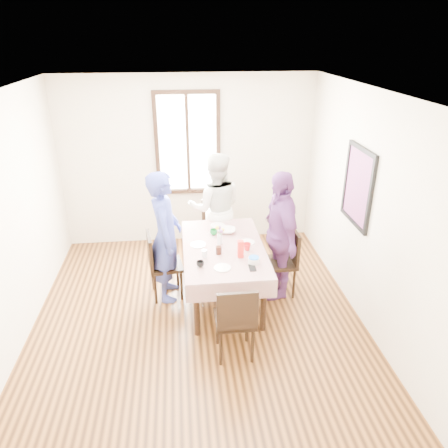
{
  "coord_description": "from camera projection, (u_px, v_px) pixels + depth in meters",
  "views": [
    {
      "loc": [
        -0.15,
        -4.29,
        3.25
      ],
      "look_at": [
        0.36,
        0.37,
        1.1
      ],
      "focal_mm": 33.84,
      "sensor_mm": 36.0,
      "label": 1
    }
  ],
  "objects": [
    {
      "name": "ground",
      "position": [
        198.0,
        318.0,
        5.24
      ],
      "size": [
        4.5,
        4.5,
        0.0
      ],
      "primitive_type": "plane",
      "color": "#321B0C",
      "rests_on": "ground"
    },
    {
      "name": "back_wall",
      "position": [
        188.0,
        162.0,
        6.71
      ],
      "size": [
        4.0,
        0.0,
        4.0
      ],
      "primitive_type": "plane",
      "rotation": [
        1.57,
        0.0,
        0.0
      ],
      "color": "beige",
      "rests_on": "ground"
    },
    {
      "name": "right_wall",
      "position": [
        368.0,
        211.0,
        4.88
      ],
      "size": [
        0.0,
        4.5,
        4.5
      ],
      "primitive_type": "plane",
      "rotation": [
        1.57,
        0.0,
        -1.57
      ],
      "color": "beige",
      "rests_on": "ground"
    },
    {
      "name": "window_frame",
      "position": [
        188.0,
        144.0,
        6.57
      ],
      "size": [
        1.02,
        0.06,
        1.62
      ],
      "primitive_type": "cube",
      "color": "black",
      "rests_on": "back_wall"
    },
    {
      "name": "window_pane",
      "position": [
        188.0,
        143.0,
        6.58
      ],
      "size": [
        0.9,
        0.02,
        1.5
      ],
      "primitive_type": "cube",
      "color": "white",
      "rests_on": "back_wall"
    },
    {
      "name": "art_poster",
      "position": [
        358.0,
        186.0,
        5.07
      ],
      "size": [
        0.04,
        0.76,
        0.96
      ],
      "primitive_type": "cube",
      "color": "red",
      "rests_on": "right_wall"
    },
    {
      "name": "dining_table",
      "position": [
        224.0,
        273.0,
        5.51
      ],
      "size": [
        0.9,
        1.57,
        0.75
      ],
      "primitive_type": "cube",
      "color": "black",
      "rests_on": "ground"
    },
    {
      "name": "tablecloth",
      "position": [
        224.0,
        247.0,
        5.35
      ],
      "size": [
        1.02,
        1.69,
        0.01
      ],
      "primitive_type": "cube",
      "color": "#530506",
      "rests_on": "dining_table"
    },
    {
      "name": "chair_left",
      "position": [
        166.0,
        265.0,
        5.53
      ],
      "size": [
        0.47,
        0.47,
        0.91
      ],
      "primitive_type": "cube",
      "rotation": [
        0.0,
        0.0,
        -1.43
      ],
      "color": "black",
      "rests_on": "ground"
    },
    {
      "name": "chair_right",
      "position": [
        279.0,
        262.0,
        5.59
      ],
      "size": [
        0.43,
        0.43,
        0.91
      ],
      "primitive_type": "cube",
      "rotation": [
        0.0,
        0.0,
        1.58
      ],
      "color": "black",
      "rests_on": "ground"
    },
    {
      "name": "chair_far",
      "position": [
        216.0,
        232.0,
        6.45
      ],
      "size": [
        0.44,
        0.44,
        0.91
      ],
      "primitive_type": "cube",
      "rotation": [
        0.0,
        0.0,
        3.08
      ],
      "color": "black",
      "rests_on": "ground"
    },
    {
      "name": "chair_near",
      "position": [
        235.0,
        319.0,
        4.5
      ],
      "size": [
        0.42,
        0.42,
        0.91
      ],
      "primitive_type": "cube",
      "rotation": [
        0.0,
        0.0,
        0.01
      ],
      "color": "black",
      "rests_on": "ground"
    },
    {
      "name": "person_left",
      "position": [
        166.0,
        237.0,
        5.36
      ],
      "size": [
        0.43,
        0.64,
        1.74
      ],
      "primitive_type": "imported",
      "rotation": [
        0.0,
        0.0,
        1.55
      ],
      "color": "#343E93",
      "rests_on": "ground"
    },
    {
      "name": "person_far",
      "position": [
        216.0,
        209.0,
        6.26
      ],
      "size": [
        0.86,
        0.69,
        1.69
      ],
      "primitive_type": "imported",
      "rotation": [
        0.0,
        0.0,
        3.09
      ],
      "color": "silver",
      "rests_on": "ground"
    },
    {
      "name": "person_right",
      "position": [
        279.0,
        235.0,
        5.42
      ],
      "size": [
        0.5,
        1.04,
        1.72
      ],
      "primitive_type": "imported",
      "rotation": [
        0.0,
        0.0,
        -1.49
      ],
      "color": "#663473",
      "rests_on": "ground"
    },
    {
      "name": "mug_black",
      "position": [
        200.0,
        264.0,
        4.88
      ],
      "size": [
        0.12,
        0.12,
        0.07
      ],
      "primitive_type": "imported",
      "rotation": [
        0.0,
        0.0,
        0.34
      ],
      "color": "black",
      "rests_on": "tablecloth"
    },
    {
      "name": "mug_flag",
      "position": [
        247.0,
        247.0,
        5.24
      ],
      "size": [
        0.14,
        0.14,
        0.09
      ],
      "primitive_type": "imported",
      "rotation": [
        0.0,
        0.0,
        0.87
      ],
      "color": "red",
      "rests_on": "tablecloth"
    },
    {
      "name": "mug_green",
      "position": [
        214.0,
        232.0,
        5.64
      ],
      "size": [
        0.11,
        0.11,
        0.08
      ],
      "primitive_type": "imported",
      "rotation": [
        0.0,
        0.0,
        0.08
      ],
      "color": "#0C7226",
      "rests_on": "tablecloth"
    },
    {
      "name": "serving_bowl",
      "position": [
        227.0,
        231.0,
        5.71
      ],
      "size": [
        0.27,
        0.27,
        0.06
      ],
      "primitive_type": "imported",
      "rotation": [
        0.0,
        0.0,
        -0.19
      ],
      "color": "white",
      "rests_on": "tablecloth"
    },
    {
      "name": "juice_carton",
      "position": [
        241.0,
        249.0,
        5.06
      ],
      "size": [
        0.07,
        0.07,
        0.22
      ],
      "primitive_type": "cube",
      "color": "red",
      "rests_on": "tablecloth"
    },
    {
      "name": "butter_tub",
      "position": [
        254.0,
        260.0,
        4.95
      ],
      "size": [
        0.14,
        0.14,
        0.07
      ],
      "primitive_type": "cylinder",
      "color": "white",
      "rests_on": "tablecloth"
    },
    {
      "name": "jam_jar",
      "position": [
        219.0,
        250.0,
        5.15
      ],
      "size": [
        0.07,
        0.07,
        0.1
      ],
      "primitive_type": "cylinder",
      "color": "black",
      "rests_on": "tablecloth"
    },
    {
      "name": "drinking_glass",
      "position": [
        204.0,
        254.0,
        5.08
      ],
      "size": [
        0.06,
        0.06,
        0.09
      ],
      "primitive_type": "cylinder",
      "color": "silver",
      "rests_on": "tablecloth"
    },
    {
      "name": "smartphone",
      "position": [
        252.0,
        268.0,
        4.86
      ],
      "size": [
        0.08,
        0.15,
        0.01
      ],
      "primitive_type": "cube",
      "color": "black",
      "rests_on": "tablecloth"
    },
    {
      "name": "flower_vase",
      "position": [
        220.0,
        239.0,
        5.39
      ],
      "size": [
        0.07,
        0.07,
        0.13
      ],
      "primitive_type": "cylinder",
      "color": "silver",
      "rests_on": "tablecloth"
    },
    {
      "name": "plate_left",
      "position": [
        198.0,
        245.0,
        5.38
      ],
      "size": [
        0.2,
        0.2,
        0.01
      ],
      "primitive_type": "cylinder",
      "color": "white",
      "rests_on": "tablecloth"
    },
    {
      "name": "plate_right",
      "position": [
        247.0,
        242.0,
        5.44
      ],
      "size": [
        0.2,
        0.2,
        0.01
      ],
      "primitive_type": "cylinder",
      "color": "white",
      "rests_on": "tablecloth"
    },
    {
      "name": "plate_far",
      "position": [
        218.0,
        225.0,
        5.91
      ],
      "size": [
        0.2,
        0.2,
        0.01
      ],
      "primitive_type": "cylinder",
      "color": "white",
      "rests_on": "tablecloth"
    },
    {
      "name": "plate_near",
      "position": [
        222.0,
        268.0,
        4.86
      ],
      "size": [
        0.2,
        0.2,
        0.01
      ],
      "primitive_type": "cylinder",
      "color": "white",
      "rests_on": "tablecloth"
    },
    {
      "name": "butter_lid",
      "position": [
        254.0,
        257.0,
        4.94
      ],
      "size": [
        0.12,
        0.12,
        0.01
      ],
      "primitive_type": "cylinder",
      "color": "blue",
      "rests_on": "butter_tub"
    },
    {
      "name": "flower_bunch",
      "position": [
        220.0,
        231.0,
        5.34
      ],
      "size": [
        0.09,
        0.09,
        0.1
      ],
      "primitive_type": null,
      "color": "yellow",
      "rests_on": "flower_vase"
    }
  ]
}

